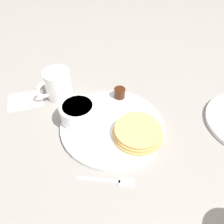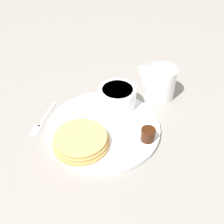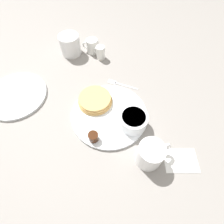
{
  "view_description": "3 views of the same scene",
  "coord_description": "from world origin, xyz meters",
  "px_view_note": "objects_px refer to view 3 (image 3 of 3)",
  "views": [
    {
      "loc": [
        0.02,
        0.4,
        0.47
      ],
      "look_at": [
        -0.0,
        -0.01,
        0.05
      ],
      "focal_mm": 35.0,
      "sensor_mm": 36.0,
      "label": 1
    },
    {
      "loc": [
        -0.5,
        -0.08,
        0.51
      ],
      "look_at": [
        0.02,
        -0.02,
        0.05
      ],
      "focal_mm": 45.0,
      "sensor_mm": 36.0,
      "label": 2
    },
    {
      "loc": [
        0.08,
        -0.34,
        0.57
      ],
      "look_at": [
        0.01,
        -0.01,
        0.04
      ],
      "focal_mm": 28.0,
      "sensor_mm": 36.0,
      "label": 3
    }
  ],
  "objects_px": {
    "creamer_pitcher_near": "(100,52)",
    "second_mug": "(70,44)",
    "plate": "(109,115)",
    "fork": "(119,84)",
    "coffee_mug": "(151,154)",
    "bowl": "(133,120)",
    "creamer_pitcher_far": "(92,46)"
  },
  "relations": [
    {
      "from": "creamer_pitcher_near",
      "to": "second_mug",
      "type": "height_order",
      "value": "second_mug"
    },
    {
      "from": "plate",
      "to": "creamer_pitcher_near",
      "type": "distance_m",
      "value": 0.33
    },
    {
      "from": "fork",
      "to": "plate",
      "type": "bearing_deg",
      "value": -92.62
    },
    {
      "from": "coffee_mug",
      "to": "bowl",
      "type": "bearing_deg",
      "value": 121.29
    },
    {
      "from": "creamer_pitcher_near",
      "to": "second_mug",
      "type": "relative_size",
      "value": 0.56
    },
    {
      "from": "coffee_mug",
      "to": "creamer_pitcher_far",
      "type": "bearing_deg",
      "value": 123.46
    },
    {
      "from": "bowl",
      "to": "fork",
      "type": "xyz_separation_m",
      "value": [
        -0.08,
        0.19,
        -0.04
      ]
    },
    {
      "from": "plate",
      "to": "second_mug",
      "type": "relative_size",
      "value": 2.53
    },
    {
      "from": "fork",
      "to": "second_mug",
      "type": "xyz_separation_m",
      "value": [
        -0.27,
        0.16,
        0.04
      ]
    },
    {
      "from": "plate",
      "to": "creamer_pitcher_near",
      "type": "height_order",
      "value": "creamer_pitcher_near"
    },
    {
      "from": "bowl",
      "to": "creamer_pitcher_near",
      "type": "distance_m",
      "value": 0.4
    },
    {
      "from": "fork",
      "to": "second_mug",
      "type": "height_order",
      "value": "second_mug"
    },
    {
      "from": "creamer_pitcher_near",
      "to": "creamer_pitcher_far",
      "type": "bearing_deg",
      "value": 144.03
    },
    {
      "from": "plate",
      "to": "fork",
      "type": "bearing_deg",
      "value": 87.38
    },
    {
      "from": "bowl",
      "to": "second_mug",
      "type": "distance_m",
      "value": 0.5
    },
    {
      "from": "creamer_pitcher_far",
      "to": "fork",
      "type": "xyz_separation_m",
      "value": [
        0.17,
        -0.19,
        -0.03
      ]
    },
    {
      "from": "coffee_mug",
      "to": "creamer_pitcher_far",
      "type": "relative_size",
      "value": 1.26
    },
    {
      "from": "coffee_mug",
      "to": "second_mug",
      "type": "relative_size",
      "value": 0.91
    },
    {
      "from": "coffee_mug",
      "to": "second_mug",
      "type": "height_order",
      "value": "same"
    },
    {
      "from": "plate",
      "to": "creamer_pitcher_near",
      "type": "relative_size",
      "value": 4.49
    },
    {
      "from": "bowl",
      "to": "creamer_pitcher_far",
      "type": "distance_m",
      "value": 0.45
    },
    {
      "from": "fork",
      "to": "creamer_pitcher_far",
      "type": "bearing_deg",
      "value": 132.52
    },
    {
      "from": "coffee_mug",
      "to": "fork",
      "type": "bearing_deg",
      "value": 116.81
    },
    {
      "from": "plate",
      "to": "creamer_pitcher_far",
      "type": "distance_m",
      "value": 0.39
    },
    {
      "from": "plate",
      "to": "coffee_mug",
      "type": "bearing_deg",
      "value": -40.86
    },
    {
      "from": "creamer_pitcher_near",
      "to": "fork",
      "type": "distance_m",
      "value": 0.19
    },
    {
      "from": "fork",
      "to": "second_mug",
      "type": "bearing_deg",
      "value": 149.92
    },
    {
      "from": "bowl",
      "to": "coffee_mug",
      "type": "xyz_separation_m",
      "value": [
        0.07,
        -0.11,
        0.01
      ]
    },
    {
      "from": "creamer_pitcher_near",
      "to": "creamer_pitcher_far",
      "type": "distance_m",
      "value": 0.06
    },
    {
      "from": "second_mug",
      "to": "creamer_pitcher_near",
      "type": "bearing_deg",
      "value": -3.12
    },
    {
      "from": "creamer_pitcher_near",
      "to": "plate",
      "type": "bearing_deg",
      "value": -70.4
    },
    {
      "from": "plate",
      "to": "fork",
      "type": "distance_m",
      "value": 0.17
    }
  ]
}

